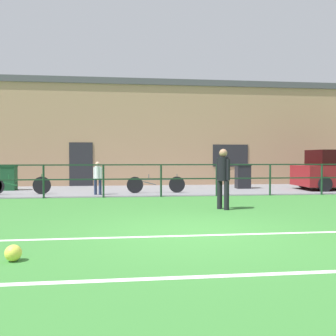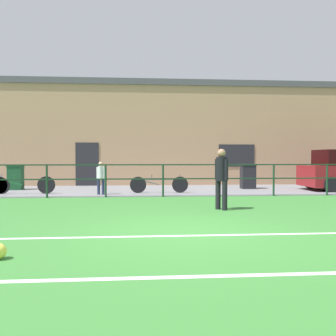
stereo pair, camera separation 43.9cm
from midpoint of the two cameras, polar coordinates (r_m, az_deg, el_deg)
name	(u,v)px [view 1 (the left image)]	position (r m, az deg, el deg)	size (l,w,h in m)	color
ground	(193,233)	(6.85, 2.06, -10.18)	(60.00, 44.00, 0.04)	#387A33
field_line_touchline	(196,235)	(6.52, 2.53, -10.60)	(36.00, 0.11, 0.00)	white
field_line_hash	(233,276)	(4.45, 7.27, -16.51)	(36.00, 0.11, 0.00)	white
pavement_strip	(155,190)	(15.23, -2.86, -3.50)	(48.00, 5.00, 0.02)	slate
perimeter_fence	(161,176)	(12.69, -2.10, -1.20)	(36.07, 0.07, 1.15)	#193823
clubhouse_facade	(149,134)	(18.90, -3.64, 5.42)	(28.00, 2.56, 5.21)	tan
player_goalkeeper	(223,175)	(9.68, 7.42, -1.12)	(0.29, 0.38, 1.61)	black
soccer_ball_match	(13,253)	(5.45, -25.44, -12.03)	(0.22, 0.22, 0.22)	#E5E04C
spectator_child	(98,176)	(13.47, -11.95, -1.25)	(0.32, 0.21, 1.21)	#232D4C
bicycle_parked_0	(156,184)	(13.90, -2.82, -2.60)	(2.25, 0.04, 0.73)	black
bicycle_parked_2	(17,185)	(14.48, -23.50, -2.51)	(2.39, 0.04, 0.75)	black
trash_bin_0	(243,176)	(16.19, 10.96, -1.25)	(0.63, 0.53, 1.08)	black
trash_bin_1	(9,178)	(16.47, -24.53, -1.38)	(0.60, 0.51, 1.05)	#194C28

